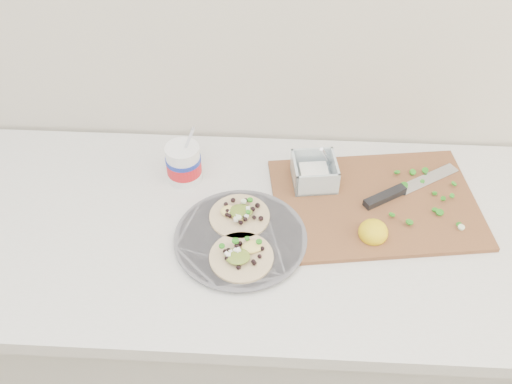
{
  "coord_description": "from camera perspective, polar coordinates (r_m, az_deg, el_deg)",
  "views": [
    {
      "loc": [
        0.32,
        0.52,
        1.9
      ],
      "look_at": [
        0.27,
        1.47,
        0.96
      ],
      "focal_mm": 40.0,
      "sensor_mm": 36.0,
      "label": 1
    }
  ],
  "objects": [
    {
      "name": "counter",
      "position": [
        1.74,
        -9.22,
        -12.6
      ],
      "size": [
        2.44,
        0.66,
        0.9
      ],
      "color": "beige",
      "rests_on": "ground"
    },
    {
      "name": "taco_plate",
      "position": [
        1.3,
        -1.57,
        -4.4
      ],
      "size": [
        0.3,
        0.3,
        0.04
      ],
      "rotation": [
        0.0,
        0.0,
        -0.16
      ],
      "color": "#58575E",
      "rests_on": "counter"
    },
    {
      "name": "tub",
      "position": [
        1.42,
        -7.18,
        3.18
      ],
      "size": [
        0.09,
        0.09,
        0.2
      ],
      "rotation": [
        0.0,
        0.0,
        0.32
      ],
      "color": "white",
      "rests_on": "counter"
    },
    {
      "name": "cutboard",
      "position": [
        1.41,
        11.4,
        -0.44
      ],
      "size": [
        0.53,
        0.4,
        0.08
      ],
      "rotation": [
        0.0,
        0.0,
        0.14
      ],
      "color": "brown",
      "rests_on": "counter"
    }
  ]
}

